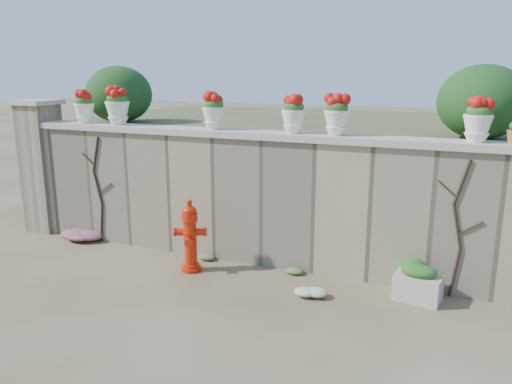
% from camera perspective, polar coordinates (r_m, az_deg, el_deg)
% --- Properties ---
extents(ground, '(80.00, 80.00, 0.00)m').
position_cam_1_polar(ground, '(6.82, -7.95, -12.54)').
color(ground, brown).
rests_on(ground, ground).
extents(stone_wall, '(8.00, 0.40, 2.00)m').
position_cam_1_polar(stone_wall, '(7.98, -1.64, -0.85)').
color(stone_wall, gray).
rests_on(stone_wall, ground).
extents(wall_cap, '(8.10, 0.52, 0.10)m').
position_cam_1_polar(wall_cap, '(7.78, -1.69, 6.66)').
color(wall_cap, '#BBAF9E').
rests_on(wall_cap, stone_wall).
extents(gate_pillar, '(0.72, 0.72, 2.48)m').
position_cam_1_polar(gate_pillar, '(10.31, -23.21, 2.82)').
color(gate_pillar, gray).
rests_on(gate_pillar, ground).
extents(raised_fill, '(9.00, 6.00, 2.00)m').
position_cam_1_polar(raised_fill, '(10.91, 5.28, 3.03)').
color(raised_fill, '#384C23').
rests_on(raised_fill, ground).
extents(back_shrub_left, '(1.30, 1.30, 1.10)m').
position_cam_1_polar(back_shrub_left, '(10.43, -15.39, 10.71)').
color(back_shrub_left, '#143814').
rests_on(back_shrub_left, raised_fill).
extents(back_shrub_right, '(1.30, 1.30, 1.10)m').
position_cam_1_polar(back_shrub_right, '(8.26, 24.45, 9.35)').
color(back_shrub_right, '#143814').
rests_on(back_shrub_right, raised_fill).
extents(vine_left, '(0.60, 0.04, 1.91)m').
position_cam_1_polar(vine_left, '(9.21, -17.57, 0.42)').
color(vine_left, black).
rests_on(vine_left, ground).
extents(vine_right, '(0.60, 0.04, 1.91)m').
position_cam_1_polar(vine_right, '(7.11, 22.08, -3.77)').
color(vine_right, black).
rests_on(vine_right, ground).
extents(fire_hydrant, '(0.48, 0.34, 1.12)m').
position_cam_1_polar(fire_hydrant, '(7.67, -7.52, -4.97)').
color(fire_hydrant, red).
rests_on(fire_hydrant, ground).
extents(planter_box, '(0.65, 0.45, 0.50)m').
position_cam_1_polar(planter_box, '(7.10, 18.02, -9.96)').
color(planter_box, '#BBAF9E').
rests_on(planter_box, ground).
extents(green_shrub, '(0.62, 0.56, 0.59)m').
position_cam_1_polar(green_shrub, '(7.33, 16.82, -8.59)').
color(green_shrub, '#1E5119').
rests_on(green_shrub, ground).
extents(magenta_clump, '(0.86, 0.57, 0.23)m').
position_cam_1_polar(magenta_clump, '(9.62, -19.67, -4.62)').
color(magenta_clump, '#C52785').
rests_on(magenta_clump, ground).
extents(white_flowers, '(0.46, 0.37, 0.16)m').
position_cam_1_polar(white_flowers, '(6.94, 6.24, -11.27)').
color(white_flowers, white).
rests_on(white_flowers, ground).
extents(urn_pot_0, '(0.36, 0.36, 0.56)m').
position_cam_1_polar(urn_pot_0, '(9.42, -19.05, 9.13)').
color(urn_pot_0, white).
rests_on(urn_pot_0, wall_cap).
extents(urn_pot_1, '(0.41, 0.41, 0.64)m').
position_cam_1_polar(urn_pot_1, '(8.95, -15.56, 9.44)').
color(urn_pot_1, white).
rests_on(urn_pot_1, wall_cap).
extents(urn_pot_2, '(0.36, 0.36, 0.56)m').
position_cam_1_polar(urn_pot_2, '(7.96, -4.86, 9.15)').
color(urn_pot_2, white).
rests_on(urn_pot_2, wall_cap).
extents(urn_pot_3, '(0.36, 0.36, 0.56)m').
position_cam_1_polar(urn_pot_3, '(7.44, 4.30, 8.83)').
color(urn_pot_3, white).
rests_on(urn_pot_3, wall_cap).
extents(urn_pot_4, '(0.37, 0.37, 0.57)m').
position_cam_1_polar(urn_pot_4, '(7.27, 9.22, 8.64)').
color(urn_pot_4, white).
rests_on(urn_pot_4, wall_cap).
extents(urn_pot_5, '(0.37, 0.37, 0.57)m').
position_cam_1_polar(urn_pot_5, '(7.07, 24.03, 7.51)').
color(urn_pot_5, white).
rests_on(urn_pot_5, wall_cap).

